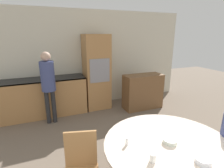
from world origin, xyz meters
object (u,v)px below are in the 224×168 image
at_px(chair_far_left, 81,166).
at_px(bowl_centre, 170,141).
at_px(bowl_far, 203,161).
at_px(cup, 153,158).
at_px(person_standing, 48,80).
at_px(sideboard, 143,91).
at_px(oven_unit, 97,72).
at_px(dining_table, 168,157).

height_order(chair_far_left, bowl_centre, chair_far_left).
distance_m(bowl_centre, bowl_far, 0.39).
distance_m(cup, bowl_far, 0.48).
bearing_deg(person_standing, cup, -73.25).
height_order(sideboard, chair_far_left, sideboard).
bearing_deg(cup, sideboard, 59.97).
bearing_deg(oven_unit, chair_far_left, -110.78).
distance_m(oven_unit, cup, 3.26).
bearing_deg(bowl_centre, person_standing, 114.83).
relative_size(chair_far_left, person_standing, 0.55).
xyz_separation_m(chair_far_left, bowl_centre, (0.96, -0.34, 0.30)).
distance_m(dining_table, bowl_far, 0.43).
xyz_separation_m(oven_unit, sideboard, (1.14, -0.53, -0.52)).
distance_m(person_standing, cup, 2.86).
distance_m(oven_unit, bowl_far, 3.43).
distance_m(oven_unit, bowl_centre, 3.05).
relative_size(oven_unit, bowl_far, 13.00).
xyz_separation_m(person_standing, bowl_far, (1.27, -2.93, -0.21)).
height_order(oven_unit, bowl_centre, oven_unit).
relative_size(oven_unit, person_standing, 1.22).
height_order(chair_far_left, cup, chair_far_left).
relative_size(bowl_centre, bowl_far, 1.03).
relative_size(oven_unit, dining_table, 1.32).
distance_m(dining_table, chair_far_left, 1.02).
relative_size(oven_unit, sideboard, 1.89).
height_order(oven_unit, cup, oven_unit).
distance_m(sideboard, dining_table, 2.80).
bearing_deg(dining_table, sideboard, 64.35).
bearing_deg(oven_unit, person_standing, -158.35).
xyz_separation_m(sideboard, person_standing, (-2.38, 0.04, 0.55)).
distance_m(sideboard, chair_far_left, 3.07).
bearing_deg(bowl_far, person_standing, 113.36).
height_order(cup, bowl_centre, cup).
bearing_deg(cup, person_standing, 106.75).
bearing_deg(sideboard, cup, -120.03).
height_order(sideboard, person_standing, person_standing).
xyz_separation_m(bowl_centre, bowl_far, (0.08, -0.38, 0.00)).
xyz_separation_m(person_standing, cup, (0.82, -2.73, -0.19)).
height_order(bowl_centre, bowl_far, bowl_far).
relative_size(person_standing, cup, 18.08).
relative_size(chair_far_left, bowl_far, 5.91).
xyz_separation_m(sideboard, chair_far_left, (-2.16, -2.18, 0.03)).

